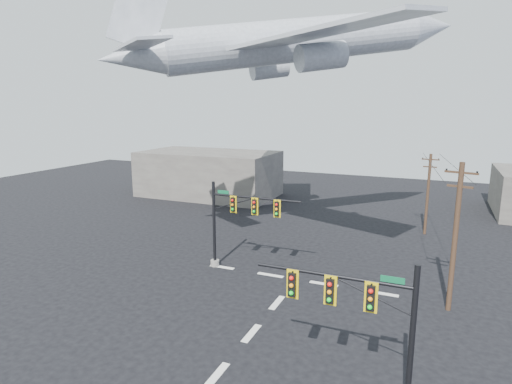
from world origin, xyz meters
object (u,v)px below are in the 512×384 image
at_px(signal_mast_near, 369,328).
at_px(signal_mast_far, 234,221).
at_px(utility_pole_a, 455,235).
at_px(airliner, 295,42).
at_px(utility_pole_b, 428,193).

xyz_separation_m(signal_mast_near, signal_mast_far, (-11.55, 11.64, 0.08)).
xyz_separation_m(signal_mast_far, utility_pole_a, (14.82, -0.72, 0.96)).
bearing_deg(utility_pole_a, airliner, 164.01).
height_order(signal_mast_near, signal_mast_far, signal_mast_far).
bearing_deg(utility_pole_a, signal_mast_far, -168.38).
distance_m(signal_mast_far, airliner, 15.11).
xyz_separation_m(utility_pole_a, airliner, (-12.53, 7.35, 12.43)).
bearing_deg(airliner, signal_mast_near, -104.49).
bearing_deg(signal_mast_far, utility_pole_a, -2.77).
height_order(signal_mast_near, airliner, airliner).
relative_size(signal_mast_far, utility_pole_a, 0.79).
xyz_separation_m(signal_mast_near, airliner, (-9.26, 18.27, 13.46)).
height_order(signal_mast_near, utility_pole_b, utility_pole_b).
bearing_deg(utility_pole_b, utility_pole_a, -75.74).
relative_size(utility_pole_a, airliner, 0.35).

